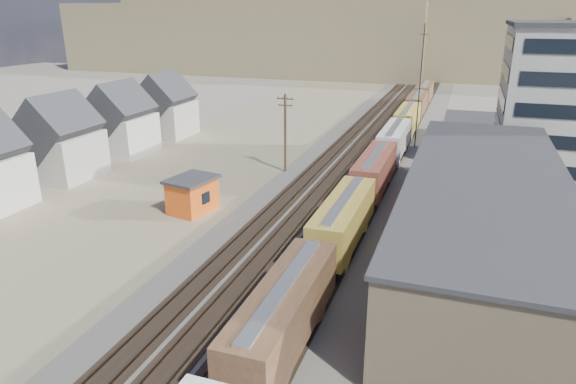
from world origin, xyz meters
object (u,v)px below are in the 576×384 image
(utility_pole_north, at_px, (285,132))
(maintenance_shed, at_px, (192,194))
(freight_train, at_px, (385,154))
(parked_car_blue, at_px, (531,170))

(utility_pole_north, bearing_deg, maintenance_shed, -105.17)
(freight_train, relative_size, maintenance_shed, 21.23)
(maintenance_shed, relative_size, parked_car_blue, 1.01)
(freight_train, height_order, parked_car_blue, freight_train)
(freight_train, bearing_deg, utility_pole_north, -166.95)
(maintenance_shed, bearing_deg, utility_pole_north, 74.83)
(utility_pole_north, bearing_deg, freight_train, 13.05)
(utility_pole_north, height_order, parked_car_blue, utility_pole_north)
(utility_pole_north, relative_size, parked_car_blue, 1.80)
(freight_train, bearing_deg, parked_car_blue, 17.97)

